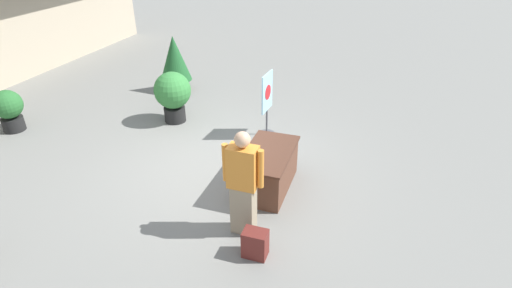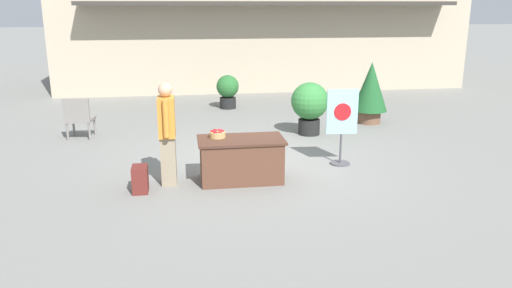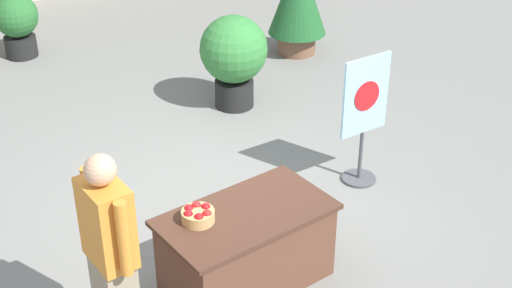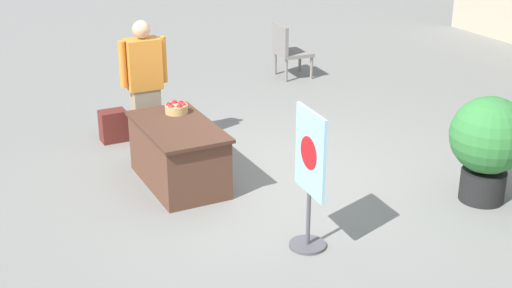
% 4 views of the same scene
% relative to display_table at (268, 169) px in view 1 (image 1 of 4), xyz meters
% --- Properties ---
extents(ground_plane, '(120.00, 120.00, 0.00)m').
position_rel_display_table_xyz_m(ground_plane, '(0.40, 1.08, -0.36)').
color(ground_plane, slate).
extents(display_table, '(1.42, 0.79, 0.72)m').
position_rel_display_table_xyz_m(display_table, '(0.00, 0.00, 0.00)').
color(display_table, brown).
rests_on(display_table, ground_plane).
extents(apple_basket, '(0.27, 0.27, 0.13)m').
position_rel_display_table_xyz_m(apple_basket, '(-0.37, 0.13, 0.42)').
color(apple_basket, tan).
rests_on(apple_basket, display_table).
extents(person_visitor, '(0.27, 0.61, 1.67)m').
position_rel_display_table_xyz_m(person_visitor, '(-1.19, 0.02, 0.49)').
color(person_visitor, gray).
rests_on(person_visitor, ground_plane).
extents(backpack, '(0.24, 0.34, 0.42)m').
position_rel_display_table_xyz_m(backpack, '(-1.63, -0.31, -0.15)').
color(backpack, maroon).
rests_on(backpack, ground_plane).
extents(poster_board, '(0.56, 0.36, 1.40)m').
position_rel_display_table_xyz_m(poster_board, '(1.91, 0.59, 0.40)').
color(poster_board, '#4C4C51').
rests_on(poster_board, ground_plane).
extents(potted_plant_near_right, '(0.84, 0.84, 1.51)m').
position_rel_display_table_xyz_m(potted_plant_near_right, '(3.65, 3.69, 0.47)').
color(potted_plant_near_right, brown).
rests_on(potted_plant_near_right, ground_plane).
extents(potted_plant_far_right, '(0.63, 0.63, 0.94)m').
position_rel_display_table_xyz_m(potted_plant_far_right, '(0.35, 6.02, 0.16)').
color(potted_plant_far_right, black).
rests_on(potted_plant_far_right, ground_plane).
extents(potted_plant_near_left, '(0.84, 0.84, 1.18)m').
position_rel_display_table_xyz_m(potted_plant_near_left, '(1.89, 2.82, 0.33)').
color(potted_plant_near_left, black).
rests_on(potted_plant_near_left, ground_plane).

